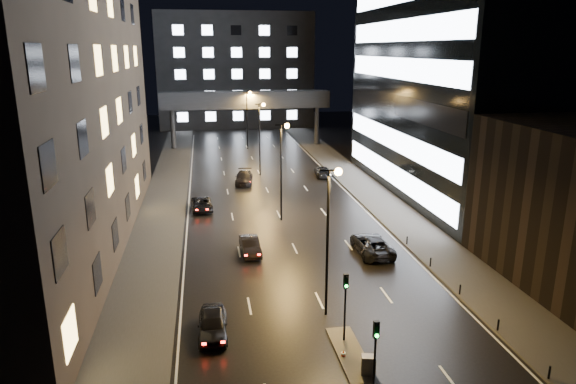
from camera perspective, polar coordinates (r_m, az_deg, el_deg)
name	(u,v)px	position (r m, az deg, el deg)	size (l,w,h in m)	color
ground	(267,190)	(65.14, -2.33, 0.23)	(160.00, 160.00, 0.00)	black
sidewalk_left	(164,206)	(60.08, -13.65, -1.48)	(5.00, 110.00, 0.15)	#383533
sidewalk_right	(374,196)	(63.16, 9.57, -0.41)	(5.00, 110.00, 0.15)	#383533
building_left	(10,14)	(48.74, -28.51, 17.00)	(15.00, 48.00, 40.00)	#2D2319
building_right_glass	(484,2)	(67.02, 20.98, 19.12)	(20.00, 36.00, 45.00)	black
building_far	(235,70)	(120.66, -5.91, 13.31)	(34.00, 14.00, 25.00)	#333335
skybridge	(246,101)	(93.08, -4.72, 10.08)	(30.00, 3.00, 10.00)	#333335
median_island	(356,365)	(30.87, 7.53, -18.51)	(1.60, 8.00, 0.15)	#383533
traffic_signal_near	(345,296)	(31.39, 6.40, -11.45)	(0.28, 0.34, 4.40)	black
traffic_signal_far	(375,347)	(26.84, 9.68, -16.66)	(0.28, 0.34, 4.40)	black
bollard_row	(478,307)	(37.87, 20.32, -11.89)	(0.12, 25.12, 0.90)	black
streetlight_near	(330,223)	(33.14, 4.72, -3.50)	(1.45, 0.50, 10.15)	black
streetlight_mid_a	(283,159)	(52.07, -0.59, 3.65)	(1.45, 0.50, 10.15)	black
streetlight_mid_b	(261,130)	(71.58, -3.06, 6.94)	(1.45, 0.50, 10.15)	black
streetlight_far	(248,112)	(91.31, -4.48, 8.82)	(1.45, 0.50, 10.15)	black
car_away_a	(213,324)	(33.37, -8.37, -14.32)	(1.80, 4.48, 1.53)	black
car_away_b	(250,246)	(45.15, -4.22, -5.99)	(1.50, 4.32, 1.42)	black
car_away_c	(202,204)	(57.63, -9.54, -1.38)	(2.18, 4.72, 1.31)	black
car_away_d	(244,178)	(68.42, -4.90, 1.61)	(2.18, 5.35, 1.55)	black
car_toward_a	(372,244)	(45.66, 9.29, -5.76)	(2.73, 5.92, 1.65)	black
car_toward_b	(323,172)	(72.04, 3.87, 2.28)	(1.94, 4.78, 1.39)	black
utility_cabinet	(368,365)	(29.85, 8.92, -18.45)	(0.77, 0.53, 1.10)	#555457
cone_a	(343,354)	(31.35, 6.17, -17.47)	(0.35, 0.35, 0.52)	red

